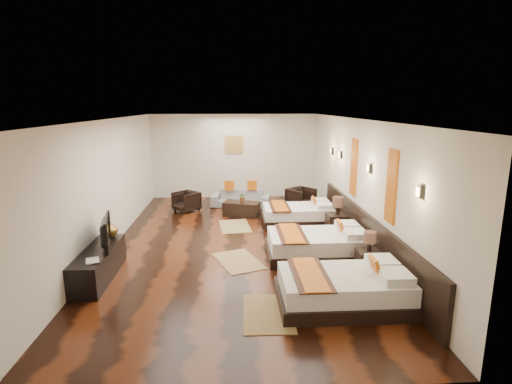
{
  "coord_description": "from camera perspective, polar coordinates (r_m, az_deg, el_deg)",
  "views": [
    {
      "loc": [
        -0.05,
        -8.55,
        3.11
      ],
      "look_at": [
        0.49,
        0.5,
        1.1
      ],
      "focal_mm": 27.81,
      "sensor_mm": 36.0,
      "label": 1
    }
  ],
  "objects": [
    {
      "name": "coffee_table",
      "position": [
        11.3,
        -2.09,
        -2.44
      ],
      "size": [
        1.1,
        0.78,
        0.4
      ],
      "primitive_type": "cube",
      "rotation": [
        0.0,
        0.0,
        -0.31
      ],
      "color": "black",
      "rests_on": "floor"
    },
    {
      "name": "figurine",
      "position": [
        8.33,
        -20.44,
        -4.91
      ],
      "size": [
        0.38,
        0.38,
        0.36
      ],
      "primitive_type": "imported",
      "rotation": [
        0.0,
        0.0,
        -0.11
      ],
      "color": "brown",
      "rests_on": "tv_console"
    },
    {
      "name": "right_wall",
      "position": [
        9.16,
        14.46,
        1.34
      ],
      "size": [
        0.01,
        9.5,
        2.8
      ],
      "primitive_type": "cube",
      "color": "silver",
      "rests_on": "floor"
    },
    {
      "name": "sconce_near",
      "position": [
        6.32,
        22.49,
        0.04
      ],
      "size": [
        0.07,
        0.12,
        0.18
      ],
      "color": "black",
      "rests_on": "right_wall"
    },
    {
      "name": "bed_near",
      "position": [
        6.59,
        12.66,
        -13.38
      ],
      "size": [
        2.06,
        1.29,
        0.79
      ],
      "color": "black",
      "rests_on": "floor"
    },
    {
      "name": "nightstand_a",
      "position": [
        7.74,
        15.88,
        -9.35
      ],
      "size": [
        0.42,
        0.42,
        0.84
      ],
      "color": "black",
      "rests_on": "floor"
    },
    {
      "name": "jute_mat_far",
      "position": [
        10.38,
        -3.08,
        -4.93
      ],
      "size": [
        0.88,
        1.28,
        0.01
      ],
      "primitive_type": "cube",
      "rotation": [
        0.0,
        0.0,
        0.11
      ],
      "color": "olive",
      "rests_on": "floor"
    },
    {
      "name": "tv_console",
      "position": [
        7.85,
        -21.66,
        -9.61
      ],
      "size": [
        0.5,
        1.8,
        0.55
      ],
      "primitive_type": "cube",
      "color": "black",
      "rests_on": "floor"
    },
    {
      "name": "orange_panel_a",
      "position": [
        7.34,
        18.9,
        0.75
      ],
      "size": [
        0.04,
        0.4,
        1.3
      ],
      "primitive_type": "cube",
      "color": "#D86014",
      "rests_on": "right_wall"
    },
    {
      "name": "armchair_left",
      "position": [
        11.9,
        -9.98,
        -1.36
      ],
      "size": [
        0.92,
        0.92,
        0.6
      ],
      "primitive_type": "imported",
      "rotation": [
        0.0,
        0.0,
        -0.79
      ],
      "color": "black",
      "rests_on": "floor"
    },
    {
      "name": "headboard_panel",
      "position": [
        8.65,
        15.47,
        -5.89
      ],
      "size": [
        0.08,
        6.6,
        0.9
      ],
      "primitive_type": "cube",
      "color": "black",
      "rests_on": "floor"
    },
    {
      "name": "nightstand_b",
      "position": [
        9.77,
        11.57,
        -4.26
      ],
      "size": [
        0.48,
        0.48,
        0.96
      ],
      "color": "black",
      "rests_on": "floor"
    },
    {
      "name": "sconce_far",
      "position": [
        10.4,
        12.03,
        5.26
      ],
      "size": [
        0.07,
        0.12,
        0.18
      ],
      "color": "black",
      "rests_on": "right_wall"
    },
    {
      "name": "floor",
      "position": [
        9.1,
        -2.91,
        -7.51
      ],
      "size": [
        5.5,
        9.5,
        0.01
      ],
      "primitive_type": "cube",
      "color": "black",
      "rests_on": "ground"
    },
    {
      "name": "left_wall",
      "position": [
        9.13,
        -20.55,
        0.9
      ],
      "size": [
        0.01,
        9.5,
        2.8
      ],
      "primitive_type": "cube",
      "color": "silver",
      "rests_on": "floor"
    },
    {
      "name": "armchair_right",
      "position": [
        12.06,
        6.48,
        -0.94
      ],
      "size": [
        0.99,
        0.99,
        0.65
      ],
      "primitive_type": "imported",
      "rotation": [
        0.0,
        0.0,
        0.69
      ],
      "color": "black",
      "rests_on": "floor"
    },
    {
      "name": "ceiling",
      "position": [
        8.56,
        -3.12,
        10.4
      ],
      "size": [
        5.5,
        9.5,
        0.01
      ],
      "primitive_type": "cube",
      "color": "white",
      "rests_on": "floor"
    },
    {
      "name": "jute_mat_near",
      "position": [
        6.31,
        1.72,
        -16.97
      ],
      "size": [
        0.78,
        1.22,
        0.01
      ],
      "primitive_type": "cube",
      "rotation": [
        0.0,
        0.0,
        -0.02
      ],
      "color": "olive",
      "rests_on": "floor"
    },
    {
      "name": "book",
      "position": [
        7.23,
        -23.29,
        -9.2
      ],
      "size": [
        0.29,
        0.33,
        0.03
      ],
      "primitive_type": "imported",
      "rotation": [
        0.0,
        0.0,
        0.35
      ],
      "color": "black",
      "rests_on": "tv_console"
    },
    {
      "name": "sconce_mid",
      "position": [
        8.32,
        15.99,
        3.3
      ],
      "size": [
        0.07,
        0.12,
        0.18
      ],
      "color": "black",
      "rests_on": "right_wall"
    },
    {
      "name": "sconce_lounge",
      "position": [
        11.27,
        10.83,
        5.85
      ],
      "size": [
        0.07,
        0.12,
        0.18
      ],
      "color": "black",
      "rests_on": "right_wall"
    },
    {
      "name": "back_wall",
      "position": [
        13.41,
        -3.17,
        5.15
      ],
      "size": [
        5.5,
        0.01,
        2.8
      ],
      "primitive_type": "cube",
      "color": "silver",
      "rests_on": "floor"
    },
    {
      "name": "bed_mid",
      "position": [
        8.38,
        8.9,
        -7.49
      ],
      "size": [
        2.05,
        1.29,
        0.78
      ],
      "color": "black",
      "rests_on": "floor"
    },
    {
      "name": "orange_panel_b",
      "position": [
        9.38,
        13.89,
        3.49
      ],
      "size": [
        0.04,
        0.4,
        1.3
      ],
      "primitive_type": "cube",
      "color": "#D86014",
      "rests_on": "right_wall"
    },
    {
      "name": "sofa",
      "position": [
        12.3,
        -2.21,
        -0.9
      ],
      "size": [
        1.89,
        1.02,
        0.52
      ],
      "primitive_type": "imported",
      "rotation": [
        0.0,
        0.0,
        -0.18
      ],
      "color": "gray",
      "rests_on": "floor"
    },
    {
      "name": "table_plant",
      "position": [
        11.24,
        -1.94,
        -0.73
      ],
      "size": [
        0.26,
        0.23,
        0.28
      ],
      "primitive_type": "imported",
      "rotation": [
        0.0,
        0.0,
        0.04
      ],
      "color": "#265A1E",
      "rests_on": "coffee_table"
    },
    {
      "name": "gold_artwork",
      "position": [
        13.35,
        -3.19,
        6.84
      ],
      "size": [
        0.6,
        0.04,
        0.6
      ],
      "primitive_type": "cube",
      "color": "#AD873F",
      "rests_on": "back_wall"
    },
    {
      "name": "tv",
      "position": [
        7.78,
        -21.31,
        -5.4
      ],
      "size": [
        0.35,
        0.99,
        0.57
      ],
      "primitive_type": "imported",
      "rotation": [
        0.0,
        0.0,
        1.8
      ],
      "color": "black",
      "rests_on": "tv_console"
    },
    {
      "name": "bed_far",
      "position": [
        10.64,
        6.16,
        -3.19
      ],
      "size": [
        1.89,
        1.19,
        0.72
      ],
      "color": "black",
      "rests_on": "floor"
    },
    {
      "name": "jute_mat_mid",
      "position": [
        8.16,
        -2.55,
        -9.88
      ],
      "size": [
        1.12,
        1.39,
        0.01
      ],
      "primitive_type": "cube",
      "rotation": [
        0.0,
        0.0,
        0.36
      ],
      "color": "olive",
      "rests_on": "floor"
    }
  ]
}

